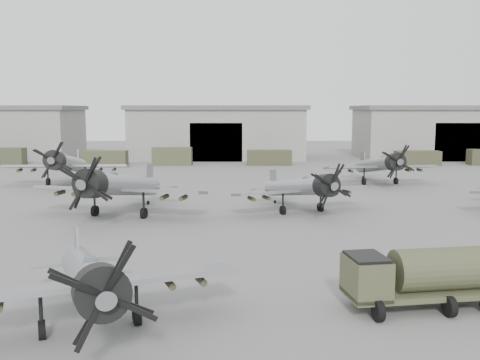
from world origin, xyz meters
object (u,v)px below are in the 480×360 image
at_px(aircraft_far_0, 66,163).
at_px(aircraft_far_1, 381,164).
at_px(aircraft_mid_2, 303,187).
at_px(aircraft_near_1, 90,278).
at_px(aircraft_mid_1, 117,186).
at_px(fuel_tanker, 422,274).

distance_m(aircraft_far_0, aircraft_far_1, 33.85).
xyz_separation_m(aircraft_mid_2, aircraft_far_0, (-23.48, 15.47, 0.34)).
bearing_deg(aircraft_mid_2, aircraft_far_1, 33.86).
relative_size(aircraft_mid_2, aircraft_far_0, 0.84).
xyz_separation_m(aircraft_far_0, aircraft_far_1, (33.84, 0.47, -0.19)).
distance_m(aircraft_near_1, aircraft_far_0, 40.23).
distance_m(aircraft_mid_1, aircraft_mid_2, 14.25).
bearing_deg(aircraft_far_0, aircraft_mid_1, -63.93).
height_order(aircraft_near_1, aircraft_mid_1, aircraft_mid_1).
relative_size(aircraft_far_0, fuel_tanker, 1.95).
bearing_deg(aircraft_mid_2, aircraft_mid_1, 163.46).
height_order(aircraft_far_1, fuel_tanker, aircraft_far_1).
distance_m(aircraft_far_0, fuel_tanker, 44.12).
xyz_separation_m(aircraft_far_1, fuel_tanker, (-7.95, -36.17, -0.77)).
xyz_separation_m(aircraft_far_0, fuel_tanker, (25.89, -35.71, -0.96)).
bearing_deg(aircraft_far_1, aircraft_far_0, 172.96).
distance_m(aircraft_mid_2, aircraft_far_0, 28.12).
bearing_deg(fuel_tanker, aircraft_mid_2, 88.17).
xyz_separation_m(aircraft_mid_1, aircraft_far_1, (24.51, 17.57, -0.23)).
bearing_deg(aircraft_far_1, aircraft_mid_1, -152.20).
relative_size(aircraft_far_1, fuel_tanker, 1.81).
bearing_deg(aircraft_mid_1, aircraft_near_1, -66.41).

